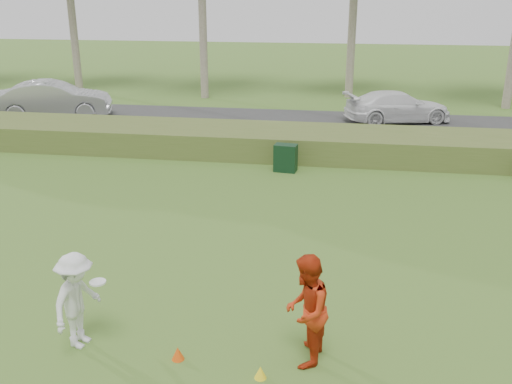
% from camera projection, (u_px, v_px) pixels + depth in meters
% --- Properties ---
extents(ground, '(120.00, 120.00, 0.00)m').
position_uv_depth(ground, '(219.00, 339.00, 9.83)').
color(ground, '#3B6321').
rests_on(ground, ground).
extents(reed_strip, '(80.00, 3.00, 0.90)m').
position_uv_depth(reed_strip, '(291.00, 142.00, 20.85)').
color(reed_strip, '#475B24').
rests_on(reed_strip, ground).
extents(park_road, '(80.00, 6.00, 0.06)m').
position_uv_depth(park_road, '(302.00, 124.00, 25.64)').
color(park_road, '#2D2D2D').
rests_on(park_road, ground).
extents(player_white, '(0.94, 1.19, 1.68)m').
position_uv_depth(player_white, '(77.00, 300.00, 9.41)').
color(player_white, silver).
rests_on(player_white, ground).
extents(player_red, '(0.80, 0.98, 1.87)m').
position_uv_depth(player_red, '(306.00, 311.00, 8.94)').
color(player_red, '#BA2E0F').
rests_on(player_red, ground).
extents(cone_orange, '(0.21, 0.21, 0.23)m').
position_uv_depth(cone_orange, '(178.00, 353.00, 9.25)').
color(cone_orange, '#E74C0C').
rests_on(cone_orange, ground).
extents(cone_yellow, '(0.19, 0.19, 0.21)m').
position_uv_depth(cone_yellow, '(260.00, 372.00, 8.80)').
color(cone_yellow, yellow).
rests_on(cone_yellow, ground).
extents(utility_cabinet, '(0.78, 0.54, 0.91)m').
position_uv_depth(utility_cabinet, '(286.00, 158.00, 18.85)').
color(utility_cabinet, black).
rests_on(utility_cabinet, ground).
extents(car_mid, '(5.48, 3.35, 1.71)m').
position_uv_depth(car_mid, '(54.00, 99.00, 26.52)').
color(car_mid, '#B4B4B8').
rests_on(car_mid, park_road).
extents(car_right, '(5.12, 3.30, 1.38)m').
position_uv_depth(car_right, '(398.00, 107.00, 25.69)').
color(car_right, white).
rests_on(car_right, park_road).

